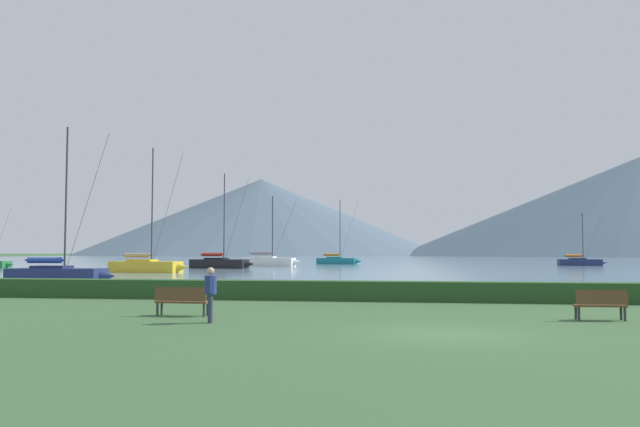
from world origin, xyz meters
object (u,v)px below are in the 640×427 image
at_px(sailboat_slip_1, 580,262).
at_px(park_bench_near_path, 182,300).
at_px(sailboat_slip_10, 269,261).
at_px(park_bench_under_tree, 601,303).
at_px(sailboat_slip_8, 147,265).
at_px(sailboat_slip_7, 337,260).
at_px(sailboat_slip_9, 58,274).
at_px(person_seated_viewer, 211,290).
at_px(sailboat_slip_5, 220,263).

relative_size(sailboat_slip_1, park_bench_near_path, 4.32).
distance_m(sailboat_slip_1, park_bench_near_path, 85.62).
height_order(sailboat_slip_10, park_bench_under_tree, sailboat_slip_10).
height_order(sailboat_slip_8, park_bench_under_tree, sailboat_slip_8).
xyz_separation_m(sailboat_slip_7, sailboat_slip_9, (-10.52, -65.35, -0.01)).
xyz_separation_m(sailboat_slip_7, sailboat_slip_8, (-13.77, -43.75, 0.07)).
height_order(sailboat_slip_7, sailboat_slip_8, sailboat_slip_8).
xyz_separation_m(park_bench_near_path, person_seated_viewer, (1.59, -1.82, 0.44)).
relative_size(sailboat_slip_5, sailboat_slip_9, 1.13).
height_order(sailboat_slip_9, park_bench_under_tree, sailboat_slip_9).
height_order(sailboat_slip_7, park_bench_near_path, sailboat_slip_7).
bearing_deg(sailboat_slip_1, sailboat_slip_7, 171.91).
relative_size(sailboat_slip_1, park_bench_under_tree, 5.06).
bearing_deg(sailboat_slip_8, park_bench_near_path, -59.75).
xyz_separation_m(sailboat_slip_1, sailboat_slip_7, (-36.73, 5.11, 0.06)).
bearing_deg(sailboat_slip_1, park_bench_under_tree, -102.99).
distance_m(sailboat_slip_7, park_bench_under_tree, 86.28).
relative_size(park_bench_under_tree, person_seated_viewer, 0.93).
distance_m(sailboat_slip_7, sailboat_slip_10, 17.79).
bearing_deg(sailboat_slip_9, sailboat_slip_1, 51.05).
bearing_deg(sailboat_slip_5, sailboat_slip_1, 31.28).
relative_size(sailboat_slip_5, person_seated_viewer, 7.16).
height_order(sailboat_slip_1, sailboat_slip_5, sailboat_slip_5).
bearing_deg(park_bench_near_path, sailboat_slip_5, 108.75).
bearing_deg(park_bench_under_tree, sailboat_slip_10, 108.46).
height_order(sailboat_slip_5, sailboat_slip_10, sailboat_slip_5).
distance_m(sailboat_slip_5, park_bench_near_path, 59.71).
distance_m(sailboat_slip_8, sailboat_slip_9, 21.84).
relative_size(park_bench_near_path, person_seated_viewer, 1.09).
height_order(sailboat_slip_5, park_bench_under_tree, sailboat_slip_5).
height_order(sailboat_slip_1, sailboat_slip_10, sailboat_slip_10).
bearing_deg(sailboat_slip_1, sailboat_slip_8, -142.74).
height_order(sailboat_slip_5, sailboat_slip_7, sailboat_slip_5).
relative_size(sailboat_slip_9, sailboat_slip_10, 1.05).
height_order(park_bench_near_path, person_seated_viewer, person_seated_viewer).
distance_m(sailboat_slip_1, park_bench_under_tree, 81.14).
bearing_deg(sailboat_slip_7, sailboat_slip_10, -108.76).
bearing_deg(sailboat_slip_1, sailboat_slip_10, -166.41).
relative_size(sailboat_slip_5, park_bench_near_path, 6.55).
xyz_separation_m(sailboat_slip_5, sailboat_slip_10, (3.51, 11.49, 0.02)).
relative_size(sailboat_slip_5, sailboat_slip_7, 1.12).
distance_m(sailboat_slip_7, sailboat_slip_9, 66.19).
bearing_deg(sailboat_slip_7, person_seated_viewer, -78.24).
xyz_separation_m(sailboat_slip_1, sailboat_slip_9, (-47.25, -60.24, 0.05)).
bearing_deg(sailboat_slip_7, sailboat_slip_1, -0.81).
bearing_deg(sailboat_slip_8, sailboat_slip_9, -76.27).
distance_m(sailboat_slip_10, person_seated_viewer, 72.17).
height_order(park_bench_under_tree, person_seated_viewer, person_seated_viewer).
distance_m(sailboat_slip_1, sailboat_slip_10, 45.81).
bearing_deg(sailboat_slip_5, park_bench_under_tree, -55.85).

